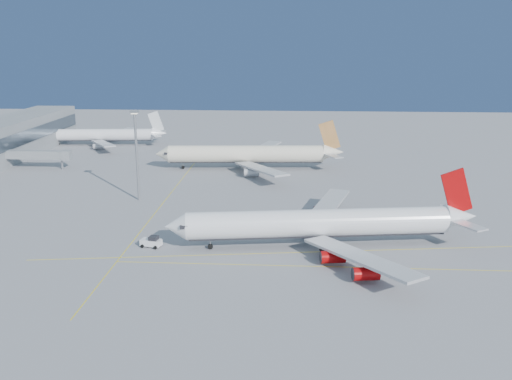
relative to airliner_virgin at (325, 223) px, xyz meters
name	(u,v)px	position (x,y,z in m)	size (l,w,h in m)	color
ground	(305,243)	(-4.24, 1.54, -5.31)	(500.00, 500.00, 0.00)	slate
terminal	(0,141)	(-119.17, 86.54, 2.20)	(18.40, 110.00, 15.00)	gray
jet_bridge	(42,155)	(-97.35, 73.54, -0.14)	(23.60, 3.60, 6.90)	gray
taxiway_lines	(244,232)	(-18.95, 7.88, -5.30)	(118.86, 140.00, 0.02)	yellow
airliner_virgin	(325,223)	(0.00, 0.00, 0.00)	(71.32, 63.52, 17.62)	white
airliner_etihad	(250,154)	(-22.48, 78.20, 0.10)	(68.09, 62.78, 17.77)	beige
airliner_third	(103,135)	(-90.61, 121.89, -0.75)	(56.26, 51.65, 15.08)	white
pushback_tug	(152,242)	(-38.96, -3.18, -4.11)	(5.00, 3.65, 2.59)	white
light_mast	(136,148)	(-51.93, 35.02, 10.02)	(2.25, 2.25, 25.98)	gray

